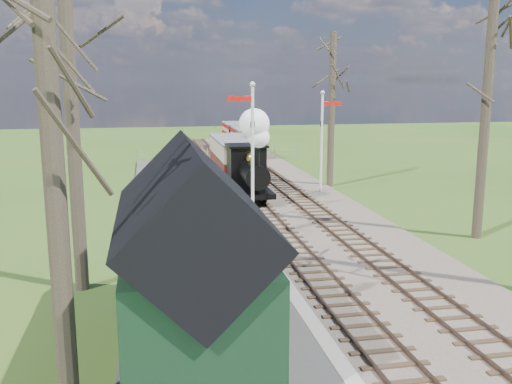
% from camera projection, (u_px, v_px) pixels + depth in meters
% --- Properties ---
extents(distant_hills, '(114.40, 48.00, 22.02)m').
position_uv_depth(distant_hills, '(202.00, 252.00, 75.57)').
color(distant_hills, '#385B23').
rests_on(distant_hills, ground).
extents(ballast_bed, '(8.00, 60.00, 0.10)m').
position_uv_depth(ballast_bed, '(268.00, 194.00, 31.57)').
color(ballast_bed, brown).
rests_on(ballast_bed, ground).
extents(track_near, '(1.60, 60.00, 0.15)m').
position_uv_depth(track_near, '(245.00, 194.00, 31.32)').
color(track_near, brown).
rests_on(track_near, ground).
extents(track_far, '(1.60, 60.00, 0.15)m').
position_uv_depth(track_far, '(291.00, 193.00, 31.80)').
color(track_far, brown).
rests_on(track_far, ground).
extents(platform, '(5.00, 44.00, 0.20)m').
position_uv_depth(platform, '(193.00, 236.00, 22.97)').
color(platform, '#474442').
rests_on(platform, ground).
extents(coping_strip, '(0.40, 44.00, 0.21)m').
position_uv_depth(coping_strip, '(250.00, 233.00, 23.39)').
color(coping_strip, '#B2AD9E').
rests_on(coping_strip, ground).
extents(station_shed, '(3.25, 6.30, 4.78)m').
position_uv_depth(station_shed, '(192.00, 263.00, 12.76)').
color(station_shed, black).
rests_on(station_shed, platform).
extents(semaphore_near, '(1.22, 0.24, 6.22)m').
position_uv_depth(semaphore_near, '(251.00, 142.00, 24.71)').
color(semaphore_near, silver).
rests_on(semaphore_near, ground).
extents(semaphore_far, '(1.22, 0.24, 5.72)m').
position_uv_depth(semaphore_far, '(323.00, 134.00, 31.49)').
color(semaphore_far, silver).
rests_on(semaphore_far, ground).
extents(bare_trees, '(15.51, 22.39, 12.00)m').
position_uv_depth(bare_trees, '(344.00, 113.00, 19.11)').
color(bare_trees, '#382D23').
rests_on(bare_trees, ground).
extents(fence_line, '(12.60, 0.08, 1.00)m').
position_uv_depth(fence_line, '(219.00, 154.00, 44.78)').
color(fence_line, slate).
rests_on(fence_line, ground).
extents(locomotive, '(1.90, 4.43, 4.75)m').
position_uv_depth(locomotive, '(250.00, 161.00, 29.29)').
color(locomotive, black).
rests_on(locomotive, ground).
extents(coach, '(2.22, 7.60, 2.33)m').
position_uv_depth(coach, '(233.00, 157.00, 35.26)').
color(coach, black).
rests_on(coach, ground).
extents(red_carriage_a, '(1.89, 4.67, 1.98)m').
position_uv_depth(red_carriage_a, '(246.00, 142.00, 45.99)').
color(red_carriage_a, black).
rests_on(red_carriage_a, ground).
extents(red_carriage_b, '(1.89, 4.67, 1.98)m').
position_uv_depth(red_carriage_b, '(235.00, 135.00, 51.29)').
color(red_carriage_b, black).
rests_on(red_carriage_b, ground).
extents(sign_board, '(0.13, 0.85, 1.24)m').
position_uv_depth(sign_board, '(239.00, 266.00, 17.03)').
color(sign_board, '#0F4939').
rests_on(sign_board, platform).
extents(bench, '(0.95, 1.62, 0.89)m').
position_uv_depth(bench, '(221.00, 296.00, 15.24)').
color(bench, '#4A2A1A').
rests_on(bench, platform).
extents(person, '(0.34, 0.50, 1.36)m').
position_uv_depth(person, '(246.00, 313.00, 13.45)').
color(person, '#1A1E2F').
rests_on(person, platform).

